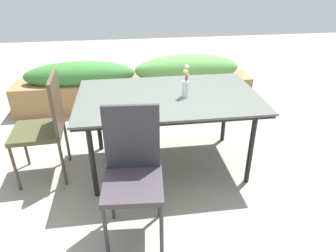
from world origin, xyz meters
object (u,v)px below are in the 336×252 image
at_px(dining_table, 168,100).
at_px(flower_vase, 186,85).
at_px(planter_box, 136,84).
at_px(chair_near_left, 133,168).
at_px(chair_end_left, 46,122).

distance_m(dining_table, flower_vase, 0.23).
distance_m(flower_vase, planter_box, 1.70).
bearing_deg(chair_near_left, flower_vase, -119.99).
bearing_deg(chair_near_left, dining_table, -109.76).
distance_m(chair_end_left, planter_box, 1.75).
height_order(dining_table, flower_vase, flower_vase).
height_order(chair_end_left, flower_vase, flower_vase).
distance_m(chair_end_left, flower_vase, 1.32).
bearing_deg(chair_end_left, dining_table, -93.24).
height_order(chair_near_left, planter_box, chair_near_left).
bearing_deg(dining_table, chair_near_left, -114.22).
xyz_separation_m(dining_table, chair_end_left, (-1.13, 0.00, -0.15)).
relative_size(chair_end_left, chair_near_left, 0.99).
xyz_separation_m(dining_table, flower_vase, (0.15, -0.06, 0.17)).
distance_m(dining_table, planter_box, 1.56).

